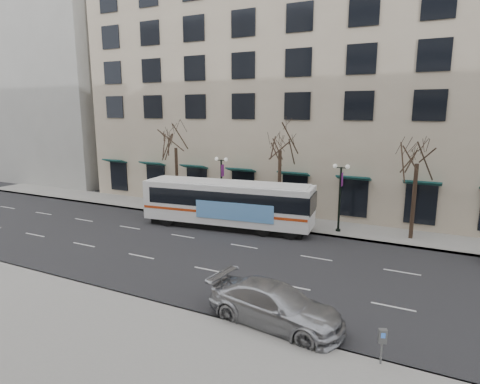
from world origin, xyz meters
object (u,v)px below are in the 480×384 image
Objects in this scene: tree_far_right at (418,150)px; city_bus at (228,203)px; lamp_post_left at (222,184)px; silver_car at (275,305)px; pay_station at (382,339)px; tree_far_mid at (280,138)px; lamp_post_right at (340,195)px; tree_far_left at (176,137)px.

tree_far_right is 0.59× the size of city_bus.
lamp_post_left reaches higher than silver_car.
silver_car is at bearing 147.60° from pay_station.
tree_far_right is 16.95m from pay_station.
tree_far_right is at bearing 6.34° from city_bus.
tree_far_mid is 1.64× the size of lamp_post_right.
pay_station is (13.15, -13.11, -0.86)m from city_bus.
tree_far_mid reaches higher than lamp_post_left.
pay_station is (4.47, -1.10, 0.24)m from silver_car.
lamp_post_right is at bearing 10.33° from silver_car.
tree_far_left is at bearing -180.00° from tree_far_mid.
tree_far_left is 26.33m from pay_station.
tree_far_right is at bearing 2.29° from lamp_post_left.
tree_far_right is 1.33× the size of silver_car.
lamp_post_left is 17.99m from silver_car.
lamp_post_left is at bearing 180.00° from lamp_post_right.
lamp_post_left is at bearing 115.61° from pay_station.
tree_far_right is 15.40m from lamp_post_left.
tree_far_right is 1.55× the size of lamp_post_right.
lamp_post_left and lamp_post_right have the same top height.
silver_car is (5.60, -15.00, -6.03)m from tree_far_mid.
tree_far_left is at bearing 177.71° from lamp_post_right.
lamp_post_right is at bearing 89.52° from pay_station.
tree_far_left reaches higher than silver_car.
tree_far_right is at bearing 0.00° from tree_far_left.
tree_far_right is 6.11m from lamp_post_right.
lamp_post_left is (-14.99, -0.60, -3.48)m from tree_far_right.
lamp_post_left reaches higher than pay_station.
tree_far_left is 20.00m from tree_far_right.
tree_far_right is (20.00, 0.00, -0.28)m from tree_far_left.
lamp_post_right is (5.01, -0.60, -3.96)m from tree_far_mid.
tree_far_mid reaches higher than silver_car.
tree_far_mid is 19.85m from pay_station.
lamp_post_right is at bearing -2.29° from tree_far_left.
pay_station is at bearing -38.74° from tree_far_left.
tree_far_mid is 0.63× the size of city_bus.
lamp_post_right is 16.41m from pay_station.
silver_car is 4.53× the size of pay_station.
lamp_post_right reaches higher than city_bus.
city_bus is at bearing 116.52° from pay_station.
pay_station is (20.07, -16.10, -5.58)m from tree_far_left.
city_bus is at bearing 43.83° from silver_car.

